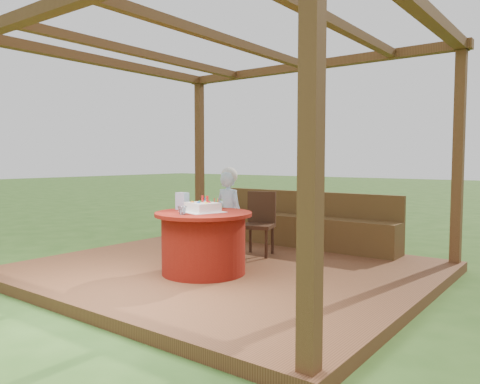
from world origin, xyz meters
name	(u,v)px	position (x,y,z in m)	size (l,w,h in m)	color
ground	(227,276)	(0.00, 0.00, 0.00)	(60.00, 60.00, 0.00)	#2D531B
deck	(227,271)	(0.00, 0.00, 0.06)	(4.50, 4.00, 0.12)	brown
pergola	(227,73)	(0.00, 0.00, 2.41)	(4.50, 4.00, 2.72)	brown
bench	(299,228)	(0.00, 1.72, 0.38)	(3.00, 0.42, 0.80)	brown
table	(204,242)	(-0.01, -0.42, 0.47)	(1.09, 1.09, 0.69)	maroon
chair	(260,221)	(-0.10, 0.82, 0.58)	(0.50, 0.50, 0.84)	#3A2012
elderly_woman	(229,213)	(-0.17, 0.25, 0.72)	(0.44, 0.30, 1.18)	#A3D5F2
birthday_cake	(203,207)	(-0.02, -0.42, 0.87)	(0.51, 0.51, 0.18)	white
gift_bag	(182,201)	(-0.38, -0.37, 0.91)	(0.14, 0.09, 0.20)	#C57FAF
drinking_glass	(182,210)	(-0.03, -0.73, 0.86)	(0.10, 0.10, 0.09)	white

